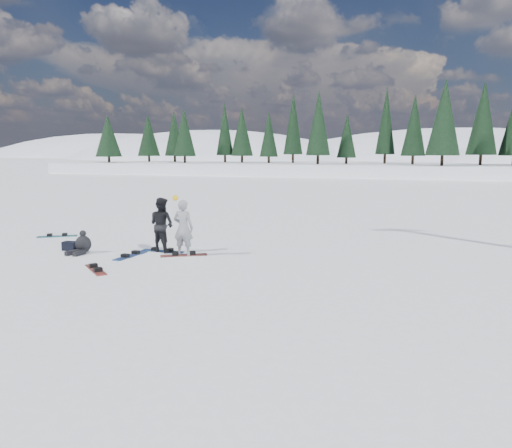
{
  "coord_description": "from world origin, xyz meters",
  "views": [
    {
      "loc": [
        6.64,
        -13.09,
        3.39
      ],
      "look_at": [
        1.96,
        1.6,
        1.1
      ],
      "focal_mm": 35.0,
      "sensor_mm": 36.0,
      "label": 1
    }
  ],
  "objects_px": {
    "snowboarder_woman": "(183,228)",
    "snowboard_loose_b": "(96,270)",
    "snowboarder_man": "(162,225)",
    "seated_rider": "(82,244)",
    "snowboard_loose_c": "(57,236)",
    "gear_bag": "(70,246)",
    "snowboard_loose_a": "(131,256)"
  },
  "relations": [
    {
      "from": "snowboarder_woman",
      "to": "snowboard_loose_b",
      "type": "bearing_deg",
      "value": 57.2
    },
    {
      "from": "snowboarder_woman",
      "to": "snowboarder_man",
      "type": "xyz_separation_m",
      "value": [
        -0.98,
        0.38,
        -0.01
      ]
    },
    {
      "from": "seated_rider",
      "to": "snowboard_loose_c",
      "type": "xyz_separation_m",
      "value": [
        -2.94,
        2.35,
        -0.28
      ]
    },
    {
      "from": "snowboarder_man",
      "to": "snowboard_loose_b",
      "type": "relative_size",
      "value": 1.22
    },
    {
      "from": "gear_bag",
      "to": "snowboard_loose_b",
      "type": "xyz_separation_m",
      "value": [
        2.57,
        -2.18,
        -0.14
      ]
    },
    {
      "from": "snowboarder_woman",
      "to": "snowboarder_man",
      "type": "distance_m",
      "value": 1.05
    },
    {
      "from": "snowboarder_man",
      "to": "seated_rider",
      "type": "relative_size",
      "value": 1.96
    },
    {
      "from": "snowboarder_woman",
      "to": "snowboard_loose_c",
      "type": "distance_m",
      "value": 6.64
    },
    {
      "from": "snowboarder_man",
      "to": "seated_rider",
      "type": "height_order",
      "value": "snowboarder_man"
    },
    {
      "from": "snowboard_loose_c",
      "to": "gear_bag",
      "type": "bearing_deg",
      "value": -74.24
    },
    {
      "from": "snowboarder_woman",
      "to": "snowboard_loose_b",
      "type": "relative_size",
      "value": 1.32
    },
    {
      "from": "snowboard_loose_b",
      "to": "snowboard_loose_a",
      "type": "relative_size",
      "value": 1.0
    },
    {
      "from": "gear_bag",
      "to": "snowboard_loose_b",
      "type": "bearing_deg",
      "value": -40.31
    },
    {
      "from": "snowboard_loose_c",
      "to": "snowboard_loose_a",
      "type": "height_order",
      "value": "same"
    },
    {
      "from": "gear_bag",
      "to": "snowboarder_man",
      "type": "bearing_deg",
      "value": 13.49
    },
    {
      "from": "seated_rider",
      "to": "snowboarder_woman",
      "type": "bearing_deg",
      "value": 20.8
    },
    {
      "from": "snowboarder_woman",
      "to": "snowboard_loose_b",
      "type": "xyz_separation_m",
      "value": [
        -1.53,
        -2.55,
        -0.91
      ]
    },
    {
      "from": "snowboarder_man",
      "to": "snowboard_loose_c",
      "type": "height_order",
      "value": "snowboarder_man"
    },
    {
      "from": "snowboard_loose_b",
      "to": "snowboarder_man",
      "type": "bearing_deg",
      "value": 120.8
    },
    {
      "from": "seated_rider",
      "to": "snowboard_loose_b",
      "type": "xyz_separation_m",
      "value": [
        1.87,
        -1.93,
        -0.28
      ]
    },
    {
      "from": "snowboard_loose_b",
      "to": "snowboard_loose_c",
      "type": "relative_size",
      "value": 1.0
    },
    {
      "from": "seated_rider",
      "to": "snowboard_loose_c",
      "type": "distance_m",
      "value": 3.78
    },
    {
      "from": "snowboarder_woman",
      "to": "gear_bag",
      "type": "relative_size",
      "value": 4.39
    },
    {
      "from": "snowboarder_woman",
      "to": "seated_rider",
      "type": "relative_size",
      "value": 2.11
    },
    {
      "from": "snowboarder_man",
      "to": "snowboard_loose_b",
      "type": "xyz_separation_m",
      "value": [
        -0.55,
        -2.93,
        -0.9
      ]
    },
    {
      "from": "snowboarder_man",
      "to": "snowboard_loose_a",
      "type": "relative_size",
      "value": 1.22
    },
    {
      "from": "snowboarder_woman",
      "to": "seated_rider",
      "type": "distance_m",
      "value": 3.51
    },
    {
      "from": "snowboard_loose_b",
      "to": "snowboard_loose_c",
      "type": "height_order",
      "value": "same"
    },
    {
      "from": "gear_bag",
      "to": "snowboard_loose_c",
      "type": "relative_size",
      "value": 0.3
    },
    {
      "from": "snowboarder_woman",
      "to": "snowboard_loose_a",
      "type": "relative_size",
      "value": 1.32
    },
    {
      "from": "snowboarder_man",
      "to": "snowboarder_woman",
      "type": "bearing_deg",
      "value": 173.57
    },
    {
      "from": "gear_bag",
      "to": "snowboard_loose_c",
      "type": "height_order",
      "value": "gear_bag"
    }
  ]
}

